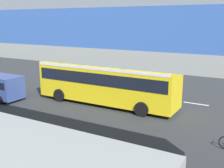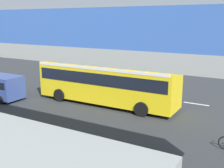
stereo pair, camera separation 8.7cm
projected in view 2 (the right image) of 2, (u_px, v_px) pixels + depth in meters
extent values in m
plane|color=#2D3033|center=(111.00, 103.00, 22.28)|extent=(80.00, 80.00, 0.00)
cube|color=yellow|center=(106.00, 83.00, 21.75)|extent=(11.50, 2.55, 2.86)
cube|color=black|center=(106.00, 77.00, 21.63)|extent=(11.04, 2.59, 0.90)
cube|color=white|center=(106.00, 66.00, 21.45)|extent=(11.27, 2.58, 0.20)
cube|color=black|center=(50.00, 72.00, 24.49)|extent=(0.04, 2.24, 1.20)
cylinder|color=black|center=(60.00, 95.00, 22.74)|extent=(1.04, 0.30, 1.04)
cylinder|color=black|center=(78.00, 89.00, 24.89)|extent=(1.04, 0.30, 1.04)
cylinder|color=black|center=(141.00, 109.00, 19.14)|extent=(1.04, 0.30, 1.04)
cylinder|color=black|center=(155.00, 100.00, 21.29)|extent=(1.04, 0.30, 1.04)
cylinder|color=black|center=(0.00, 100.00, 22.03)|extent=(0.68, 0.22, 0.68)
cylinder|color=black|center=(20.00, 94.00, 23.67)|extent=(0.68, 0.22, 0.68)
cylinder|color=#2D2D38|center=(89.00, 87.00, 25.96)|extent=(0.32, 0.32, 0.85)
cylinder|color=#19724C|center=(89.00, 79.00, 25.79)|extent=(0.38, 0.38, 0.70)
sphere|color=tan|center=(89.00, 74.00, 25.68)|extent=(0.22, 0.22, 0.22)
cube|color=silver|center=(196.00, 104.00, 22.11)|extent=(2.00, 0.20, 0.01)
cube|color=silver|center=(150.00, 97.00, 24.07)|extent=(2.00, 0.20, 0.01)
cube|color=silver|center=(110.00, 91.00, 26.02)|extent=(2.00, 0.20, 0.01)
cube|color=silver|center=(76.00, 86.00, 27.98)|extent=(2.00, 0.20, 0.01)
cube|color=#3359A5|center=(8.00, 25.00, 12.86)|extent=(24.80, 0.08, 1.10)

